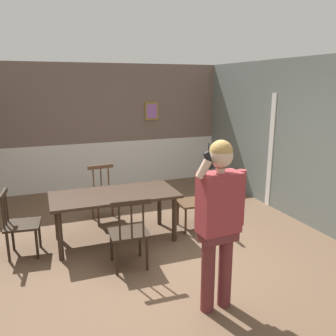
{
  "coord_description": "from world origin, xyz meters",
  "views": [
    {
      "loc": [
        -1.39,
        -4.07,
        2.28
      ],
      "look_at": [
        -0.09,
        -0.7,
        1.39
      ],
      "focal_mm": 37.08,
      "sensor_mm": 36.0,
      "label": 1
    }
  ],
  "objects_px": {
    "chair_near_window": "(20,224)",
    "chair_opposite_corner": "(104,195)",
    "chair_at_table_head": "(129,232)",
    "person_figure": "(219,214)",
    "dining_table": "(115,199)",
    "chair_by_doorway": "(195,201)"
  },
  "relations": [
    {
      "from": "dining_table",
      "to": "chair_by_doorway",
      "type": "xyz_separation_m",
      "value": [
        1.29,
        -0.01,
        -0.18
      ]
    },
    {
      "from": "chair_at_table_head",
      "to": "person_figure",
      "type": "distance_m",
      "value": 1.4
    },
    {
      "from": "dining_table",
      "to": "person_figure",
      "type": "distance_m",
      "value": 2.08
    },
    {
      "from": "chair_near_window",
      "to": "chair_opposite_corner",
      "type": "relative_size",
      "value": 0.98
    },
    {
      "from": "chair_near_window",
      "to": "chair_opposite_corner",
      "type": "height_order",
      "value": "chair_opposite_corner"
    },
    {
      "from": "person_figure",
      "to": "chair_near_window",
      "type": "bearing_deg",
      "value": -49.79
    },
    {
      "from": "person_figure",
      "to": "chair_by_doorway",
      "type": "bearing_deg",
      "value": -113.28
    },
    {
      "from": "chair_opposite_corner",
      "to": "person_figure",
      "type": "bearing_deg",
      "value": 97.06
    },
    {
      "from": "dining_table",
      "to": "chair_at_table_head",
      "type": "distance_m",
      "value": 0.84
    },
    {
      "from": "chair_near_window",
      "to": "chair_opposite_corner",
      "type": "xyz_separation_m",
      "value": [
        1.29,
        0.81,
        0.0
      ]
    },
    {
      "from": "chair_near_window",
      "to": "chair_at_table_head",
      "type": "xyz_separation_m",
      "value": [
        1.28,
        -0.84,
        0.03
      ]
    },
    {
      "from": "chair_near_window",
      "to": "chair_opposite_corner",
      "type": "bearing_deg",
      "value": 128.53
    },
    {
      "from": "chair_at_table_head",
      "to": "chair_opposite_corner",
      "type": "bearing_deg",
      "value": 92.52
    },
    {
      "from": "dining_table",
      "to": "chair_by_doorway",
      "type": "relative_size",
      "value": 1.95
    },
    {
      "from": "dining_table",
      "to": "chair_opposite_corner",
      "type": "xyz_separation_m",
      "value": [
        0.0,
        0.82,
        -0.19
      ]
    },
    {
      "from": "dining_table",
      "to": "person_figure",
      "type": "bearing_deg",
      "value": -72.29
    },
    {
      "from": "chair_at_table_head",
      "to": "person_figure",
      "type": "xyz_separation_m",
      "value": [
        0.63,
        -1.12,
        0.55
      ]
    },
    {
      "from": "chair_by_doorway",
      "to": "person_figure",
      "type": "xyz_separation_m",
      "value": [
        -0.67,
        -1.93,
        0.57
      ]
    },
    {
      "from": "dining_table",
      "to": "chair_by_doorway",
      "type": "bearing_deg",
      "value": -0.55
    },
    {
      "from": "chair_opposite_corner",
      "to": "person_figure",
      "type": "xyz_separation_m",
      "value": [
        0.62,
        -2.76,
        0.58
      ]
    },
    {
      "from": "chair_at_table_head",
      "to": "person_figure",
      "type": "bearing_deg",
      "value": -57.86
    },
    {
      "from": "chair_by_doorway",
      "to": "chair_opposite_corner",
      "type": "distance_m",
      "value": 1.54
    }
  ]
}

